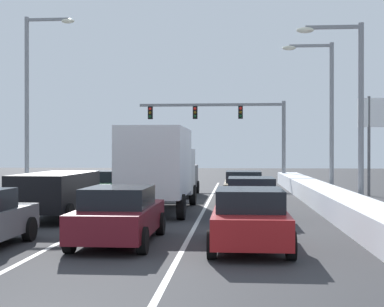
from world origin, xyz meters
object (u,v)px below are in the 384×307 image
at_px(box_truck_center_lane_second, 159,165).
at_px(street_lamp_right_near, 351,98).
at_px(suv_black_left_lane_second, 56,191).
at_px(traffic_light_gantry, 232,121).
at_px(sedan_maroon_center_lane_nearest, 119,215).
at_px(street_lamp_right_mid, 325,105).
at_px(suv_charcoal_center_lane_third, 178,177).
at_px(sedan_tan_right_lane_third, 243,187).
at_px(street_lamp_left_mid, 33,92).
at_px(sedan_green_left_lane_third, 102,186).
at_px(sedan_navy_right_lane_second, 251,198).
at_px(sedan_red_right_lane_nearest, 250,218).

xyz_separation_m(box_truck_center_lane_second, street_lamp_right_near, (7.68, 0.29, 2.67)).
relative_size(suv_black_left_lane_second, traffic_light_gantry, 0.45).
xyz_separation_m(sedan_maroon_center_lane_nearest, street_lamp_right_mid, (7.75, 14.75, 4.11)).
height_order(suv_charcoal_center_lane_third, suv_black_left_lane_second, same).
relative_size(sedan_maroon_center_lane_nearest, street_lamp_right_near, 0.59).
distance_m(sedan_tan_right_lane_third, street_lamp_right_near, 7.05).
distance_m(sedan_maroon_center_lane_nearest, street_lamp_left_mid, 16.19).
distance_m(suv_black_left_lane_second, traffic_light_gantry, 22.94).
relative_size(sedan_green_left_lane_third, street_lamp_right_mid, 0.55).
xyz_separation_m(suv_black_left_lane_second, traffic_light_gantry, (6.22, 21.76, 3.72)).
distance_m(sedan_tan_right_lane_third, suv_charcoal_center_lane_third, 5.23).
xyz_separation_m(sedan_navy_right_lane_second, sedan_green_left_lane_third, (-7.08, 6.30, 0.00)).
bearing_deg(street_lamp_right_near, street_lamp_left_mid, 159.62).
distance_m(sedan_red_right_lane_nearest, sedan_maroon_center_lane_nearest, 3.47).
distance_m(sedan_red_right_lane_nearest, sedan_navy_right_lane_second, 6.13).
bearing_deg(box_truck_center_lane_second, street_lamp_right_mid, 42.77).
relative_size(sedan_navy_right_lane_second, suv_charcoal_center_lane_third, 0.92).
distance_m(box_truck_center_lane_second, traffic_light_gantry, 19.54).
bearing_deg(box_truck_center_lane_second, sedan_tan_right_lane_third, 52.22).
xyz_separation_m(sedan_red_right_lane_nearest, street_lamp_left_mid, (-10.92, 13.97, 4.81)).
bearing_deg(street_lamp_right_mid, suv_black_left_lane_second, -138.67).
height_order(sedan_tan_right_lane_third, suv_charcoal_center_lane_third, suv_charcoal_center_lane_third).
distance_m(suv_charcoal_center_lane_third, traffic_light_gantry, 11.86).
distance_m(sedan_red_right_lane_nearest, suv_black_left_lane_second, 8.71).
bearing_deg(traffic_light_gantry, street_lamp_right_near, -75.57).
bearing_deg(suv_charcoal_center_lane_third, sedan_green_left_lane_third, -130.46).
xyz_separation_m(box_truck_center_lane_second, street_lamp_right_mid, (7.73, 7.15, 2.98)).
height_order(box_truck_center_lane_second, street_lamp_right_mid, street_lamp_right_mid).
bearing_deg(sedan_tan_right_lane_third, sedan_green_left_lane_third, -179.41).
bearing_deg(suv_black_left_lane_second, sedan_maroon_center_lane_nearest, -55.88).
height_order(sedan_red_right_lane_nearest, suv_charcoal_center_lane_third, suv_charcoal_center_lane_third).
relative_size(street_lamp_right_near, street_lamp_right_mid, 0.93).
distance_m(box_truck_center_lane_second, street_lamp_left_mid, 10.24).
bearing_deg(sedan_maroon_center_lane_nearest, sedan_green_left_lane_third, 105.92).
bearing_deg(sedan_green_left_lane_third, street_lamp_left_mid, 159.13).
bearing_deg(street_lamp_left_mid, box_truck_center_lane_second, -38.34).
bearing_deg(sedan_maroon_center_lane_nearest, sedan_tan_right_lane_third, 73.94).
relative_size(sedan_maroon_center_lane_nearest, street_lamp_right_mid, 0.55).
height_order(sedan_tan_right_lane_third, street_lamp_left_mid, street_lamp_left_mid).
height_order(sedan_maroon_center_lane_nearest, street_lamp_left_mid, street_lamp_left_mid).
bearing_deg(sedan_tan_right_lane_third, suv_black_left_lane_second, -134.01).
height_order(sedan_green_left_lane_third, street_lamp_left_mid, street_lamp_left_mid).
distance_m(sedan_navy_right_lane_second, suv_black_left_lane_second, 7.07).
bearing_deg(sedan_green_left_lane_third, street_lamp_right_mid, 13.91).
height_order(sedan_red_right_lane_nearest, sedan_green_left_lane_third, same).
bearing_deg(street_lamp_left_mid, sedan_red_right_lane_nearest, -52.00).
relative_size(suv_charcoal_center_lane_third, street_lamp_left_mid, 0.52).
bearing_deg(traffic_light_gantry, street_lamp_right_mid, -67.77).
bearing_deg(traffic_light_gantry, sedan_green_left_lane_third, -113.03).
distance_m(sedan_red_right_lane_nearest, box_truck_center_lane_second, 8.82).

